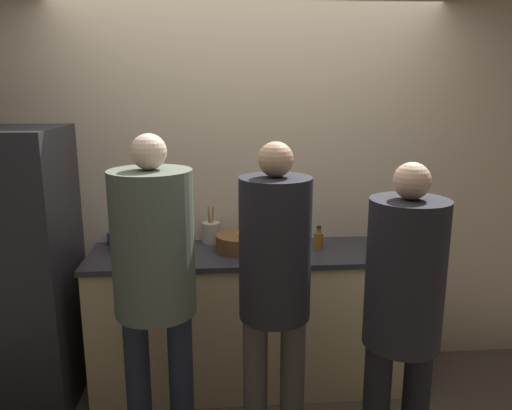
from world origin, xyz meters
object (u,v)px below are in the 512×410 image
object	(u,v)px
bottle_amber	(319,240)
cup_blue	(113,239)
cup_white	(393,233)
refrigerator	(7,271)
fruit_bowl	(241,242)
person_left	(154,267)
person_right	(403,304)
person_center	(275,278)
utensil_crock	(211,232)
bottle_dark	(117,241)

from	to	relation	value
bottle_amber	cup_blue	size ratio (longest dim) A/B	1.81
cup_white	refrigerator	bearing A→B (deg)	-174.50
fruit_bowl	bottle_amber	size ratio (longest dim) A/B	2.04
person_left	person_right	size ratio (longest dim) A/B	1.06
person_center	fruit_bowl	world-z (taller)	person_center
refrigerator	person_center	bearing A→B (deg)	-22.23
cup_white	utensil_crock	bearing A→B (deg)	178.30
person_right	fruit_bowl	xyz separation A→B (m)	(-0.70, 1.00, 0.00)
cup_blue	refrigerator	bearing A→B (deg)	-154.62
person_left	person_center	distance (m)	0.61
person_left	fruit_bowl	xyz separation A→B (m)	(0.47, 0.67, -0.09)
cup_blue	bottle_amber	bearing A→B (deg)	-8.50
cup_white	bottle_amber	bearing A→B (deg)	-163.51
refrigerator	bottle_dark	distance (m)	0.67
person_left	fruit_bowl	distance (m)	0.83
person_right	bottle_amber	distance (m)	1.00
cup_white	cup_blue	world-z (taller)	cup_white
bottle_amber	cup_white	distance (m)	0.58
fruit_bowl	cup_white	world-z (taller)	fruit_bowl
refrigerator	person_center	distance (m)	1.70
refrigerator	person_center	world-z (taller)	refrigerator
person_right	fruit_bowl	bearing A→B (deg)	124.83
fruit_bowl	cup_blue	distance (m)	0.87
person_center	bottle_amber	bearing A→B (deg)	62.63
person_left	cup_white	distance (m)	1.73
bottle_dark	cup_blue	size ratio (longest dim) A/B	2.03
refrigerator	person_right	world-z (taller)	refrigerator
person_center	bottle_dark	bearing A→B (deg)	139.95
refrigerator	cup_white	world-z (taller)	refrigerator
bottle_dark	cup_blue	bearing A→B (deg)	111.44
cup_white	cup_blue	size ratio (longest dim) A/B	1.17
person_center	cup_blue	xyz separation A→B (m)	(-0.98, 0.92, -0.05)
refrigerator	person_right	distance (m)	2.32
refrigerator	cup_blue	bearing A→B (deg)	25.38
fruit_bowl	bottle_amber	xyz separation A→B (m)	(0.51, -0.02, 0.01)
utensil_crock	bottle_dark	distance (m)	0.61
utensil_crock	cup_white	size ratio (longest dim) A/B	2.48
fruit_bowl	cup_blue	world-z (taller)	fruit_bowl
person_center	utensil_crock	xyz separation A→B (m)	(-0.33, 0.92, -0.02)
fruit_bowl	utensil_crock	world-z (taller)	utensil_crock
person_center	cup_white	world-z (taller)	person_center
refrigerator	cup_white	bearing A→B (deg)	5.50
fruit_bowl	cup_white	xyz separation A→B (m)	(1.06, 0.15, -0.00)
refrigerator	cup_white	xyz separation A→B (m)	(2.49, 0.24, 0.12)
fruit_bowl	utensil_crock	size ratio (longest dim) A/B	1.27
person_right	person_left	bearing A→B (deg)	164.20
refrigerator	cup_white	size ratio (longest dim) A/B	17.17
utensil_crock	person_right	bearing A→B (deg)	-53.11
bottle_amber	person_right	bearing A→B (deg)	-78.91
person_right	cup_blue	bearing A→B (deg)	142.44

